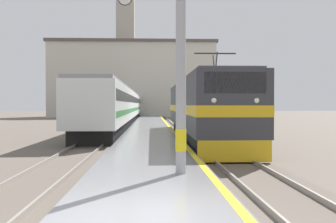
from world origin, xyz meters
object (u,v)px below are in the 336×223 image
Objects in this scene: passenger_train at (123,106)px; clock_tower at (126,40)px; catenary_mast at (184,22)px; locomotive_train at (203,110)px.

passenger_train is 1.86× the size of clock_tower.
catenary_mast reaches higher than passenger_train.
locomotive_train is at bearing 80.22° from catenary_mast.
locomotive_train is 0.35× the size of passenger_train.
clock_tower is at bearing 94.91° from catenary_mast.
catenary_mast is at bearing -83.39° from passenger_train.
catenary_mast is (-2.24, -13.01, 2.51)m from locomotive_train.
clock_tower is (-1.69, 32.07, 12.89)m from passenger_train.
passenger_train is 6.40× the size of catenary_mast.
locomotive_train is 0.65× the size of clock_tower.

